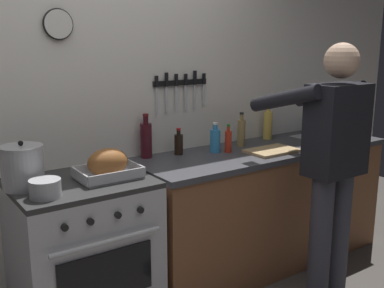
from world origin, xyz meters
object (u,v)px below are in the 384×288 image
(stock_pot, at_px, (23,167))
(bottle_vinegar, at_px, (241,132))
(cutting_board, at_px, (272,151))
(saucepan, at_px, (45,188))
(stove, at_px, (84,254))
(roasting_pan, at_px, (108,165))
(bottle_wine_red, at_px, (146,139))
(person_cook, at_px, (332,159))
(bottle_hot_sauce, at_px, (228,141))
(bottle_soy_sauce, at_px, (179,144))
(bottle_cooking_oil, at_px, (268,124))
(bottle_dish_soap, at_px, (215,140))

(stock_pot, xyz_separation_m, bottle_vinegar, (1.60, 0.09, -0.01))
(stock_pot, height_order, cutting_board, stock_pot)
(cutting_board, bearing_deg, bottle_vinegar, 102.78)
(stock_pot, height_order, saucepan, stock_pot)
(stove, relative_size, roasting_pan, 2.56)
(stock_pot, xyz_separation_m, bottle_wine_red, (0.86, 0.20, 0.01))
(bottle_vinegar, bearing_deg, saucepan, -168.88)
(person_cook, distance_m, bottle_hot_sauce, 0.73)
(cutting_board, bearing_deg, saucepan, -178.59)
(person_cook, height_order, bottle_wine_red, person_cook)
(bottle_wine_red, bearing_deg, stove, -156.48)
(stove, distance_m, stock_pot, 0.64)
(bottle_soy_sauce, xyz_separation_m, bottle_cooking_oil, (0.87, 0.03, 0.04))
(bottle_cooking_oil, bearing_deg, bottle_dish_soap, -169.35)
(cutting_board, height_order, bottle_soy_sauce, bottle_soy_sauce)
(cutting_board, relative_size, bottle_dish_soap, 1.69)
(roasting_pan, relative_size, cutting_board, 0.98)
(person_cook, height_order, bottle_soy_sauce, person_cook)
(bottle_hot_sauce, height_order, bottle_cooking_oil, bottle_cooking_oil)
(roasting_pan, xyz_separation_m, bottle_wine_red, (0.41, 0.29, 0.05))
(cutting_board, xyz_separation_m, bottle_dish_soap, (-0.33, 0.23, 0.08))
(stock_pot, xyz_separation_m, bottle_hot_sauce, (1.41, 0.00, -0.03))
(stock_pot, bearing_deg, bottle_cooking_oil, 5.12)
(stove, relative_size, bottle_soy_sauce, 4.87)
(bottle_wine_red, height_order, bottle_dish_soap, bottle_wine_red)
(bottle_vinegar, height_order, bottle_dish_soap, bottle_vinegar)
(stock_pot, xyz_separation_m, bottle_dish_soap, (1.33, 0.06, -0.03))
(saucepan, xyz_separation_m, bottle_cooking_oil, (1.90, 0.39, 0.07))
(person_cook, bearing_deg, cutting_board, -1.67)
(roasting_pan, relative_size, bottle_cooking_oil, 1.25)
(saucepan, bearing_deg, cutting_board, 1.41)
(stock_pot, bearing_deg, saucepan, -77.13)
(bottle_dish_soap, bearing_deg, saucepan, -168.11)
(saucepan, bearing_deg, roasting_pan, 16.94)
(cutting_board, relative_size, bottle_hot_sauce, 1.80)
(roasting_pan, bearing_deg, bottle_soy_sauce, 20.53)
(stock_pot, height_order, bottle_dish_soap, stock_pot)
(bottle_hot_sauce, bearing_deg, bottle_vinegar, 24.64)
(stove, height_order, bottle_cooking_oil, bottle_cooking_oil)
(saucepan, height_order, bottle_vinegar, bottle_vinegar)
(stove, bearing_deg, bottle_soy_sauce, 13.81)
(stove, distance_m, bottle_vinegar, 1.43)
(bottle_vinegar, distance_m, bottle_hot_sauce, 0.22)
(cutting_board, bearing_deg, roasting_pan, 176.18)
(saucepan, height_order, bottle_hot_sauce, bottle_hot_sauce)
(saucepan, relative_size, bottle_wine_red, 0.53)
(saucepan, distance_m, bottle_wine_red, 0.91)
(person_cook, xyz_separation_m, bottle_hot_sauce, (-0.28, 0.67, 0.03))
(cutting_board, bearing_deg, bottle_wine_red, 155.24)
(roasting_pan, distance_m, bottle_soy_sauce, 0.68)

